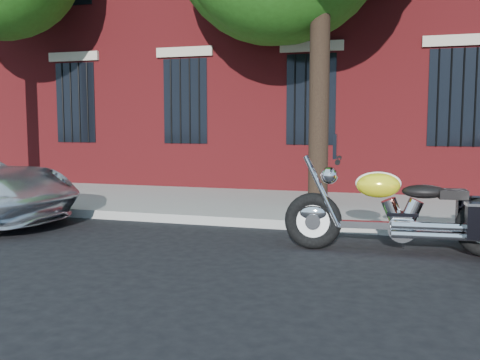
% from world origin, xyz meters
% --- Properties ---
extents(ground, '(120.00, 120.00, 0.00)m').
position_xyz_m(ground, '(0.00, 0.00, 0.00)').
color(ground, black).
rests_on(ground, ground).
extents(curb, '(40.00, 0.16, 0.15)m').
position_xyz_m(curb, '(0.00, 1.38, 0.07)').
color(curb, gray).
rests_on(curb, ground).
extents(sidewalk, '(40.00, 3.60, 0.15)m').
position_xyz_m(sidewalk, '(0.00, 3.26, 0.07)').
color(sidewalk, gray).
rests_on(sidewalk, ground).
extents(motorcycle, '(3.04, 0.99, 1.52)m').
position_xyz_m(motorcycle, '(2.08, 0.20, 0.51)').
color(motorcycle, black).
rests_on(motorcycle, ground).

